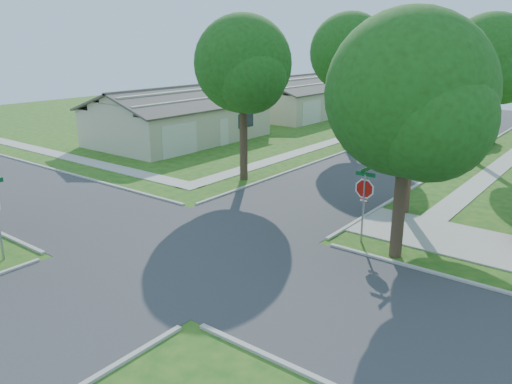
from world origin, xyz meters
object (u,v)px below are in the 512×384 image
at_px(tree_ne_corner, 410,102).
at_px(stop_sign_ne, 364,192).
at_px(house_nw_near, 180,121).
at_px(car_curb_east, 479,135).
at_px(tree_w_near, 244,69).
at_px(tree_w_mid, 350,56).
at_px(tree_w_far, 416,64).
at_px(tree_e_near, 416,87).
at_px(house_nw_far, 298,101).
at_px(car_curb_west, 456,108).
at_px(tree_e_mid, 490,63).

bearing_deg(tree_ne_corner, stop_sign_ne, 163.45).
bearing_deg(house_nw_near, car_curb_east, 32.18).
bearing_deg(tree_w_near, house_nw_near, 152.17).
height_order(stop_sign_ne, tree_w_mid, tree_w_mid).
bearing_deg(car_curb_east, house_nw_near, -148.05).
bearing_deg(house_nw_near, tree_w_far, 59.18).
height_order(tree_e_near, tree_w_near, tree_w_near).
bearing_deg(house_nw_far, car_curb_west, 41.18).
height_order(tree_w_near, house_nw_near, tree_w_near).
distance_m(house_nw_far, car_curb_east, 19.83).
distance_m(tree_w_near, house_nw_far, 26.05).
height_order(tree_w_near, house_nw_far, tree_w_near).
height_order(tree_e_near, tree_ne_corner, tree_ne_corner).
bearing_deg(stop_sign_ne, house_nw_far, 127.16).
distance_m(tree_ne_corner, house_nw_far, 35.90).
relative_size(tree_w_mid, house_nw_far, 0.70).
xyz_separation_m(tree_w_mid, tree_ne_corner, (11.00, -16.80, -0.90)).
xyz_separation_m(tree_w_far, car_curb_west, (1.45, 9.18, -4.88)).
height_order(stop_sign_ne, car_curb_east, stop_sign_ne).
xyz_separation_m(tree_e_mid, house_nw_far, (-20.75, 10.99, -4.74)).
relative_size(tree_e_mid, house_nw_far, 0.68).
bearing_deg(tree_e_mid, tree_w_far, 125.90).
distance_m(stop_sign_ne, car_curb_east, 22.46).
relative_size(tree_w_near, car_curb_west, 2.08).
height_order(tree_w_mid, house_nw_far, tree_w_mid).
bearing_deg(tree_w_far, car_curb_west, 81.02).
relative_size(tree_w_mid, house_nw_near, 0.70).
bearing_deg(tree_e_near, house_nw_far, 132.06).
xyz_separation_m(house_nw_near, car_curb_west, (12.79, 28.19, -0.89)).
bearing_deg(tree_ne_corner, house_nw_near, 154.23).
relative_size(stop_sign_ne, tree_e_mid, 0.32).
xyz_separation_m(tree_e_mid, car_curb_west, (-7.96, 22.18, -5.63)).
xyz_separation_m(tree_w_mid, house_nw_far, (-11.35, 10.99, -4.97)).
xyz_separation_m(tree_e_mid, house_nw_near, (-20.75, -6.01, -4.74)).
bearing_deg(car_curb_west, tree_e_near, 108.35).
distance_m(tree_w_far, car_curb_west, 10.50).
height_order(tree_w_mid, car_curb_west, tree_w_mid).
relative_size(tree_w_near, tree_ne_corner, 1.04).
distance_m(tree_w_near, house_nw_near, 13.63).
xyz_separation_m(stop_sign_ne, car_curb_west, (-7.90, 38.48, -1.41)).
bearing_deg(car_curb_east, tree_w_mid, -142.51).
distance_m(tree_e_mid, car_curb_west, 24.23).
xyz_separation_m(tree_w_mid, car_curb_east, (7.84, 6.06, -5.71)).
bearing_deg(car_curb_east, tree_ne_corner, -82.36).
xyz_separation_m(tree_e_near, tree_e_mid, (0.01, 12.00, 0.61)).
height_order(stop_sign_ne, house_nw_far, house_nw_far).
relative_size(tree_ne_corner, car_curb_west, 2.01).
bearing_deg(house_nw_near, tree_w_near, -27.83).
bearing_deg(stop_sign_ne, tree_e_near, 89.32).
relative_size(stop_sign_ne, tree_w_far, 0.37).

